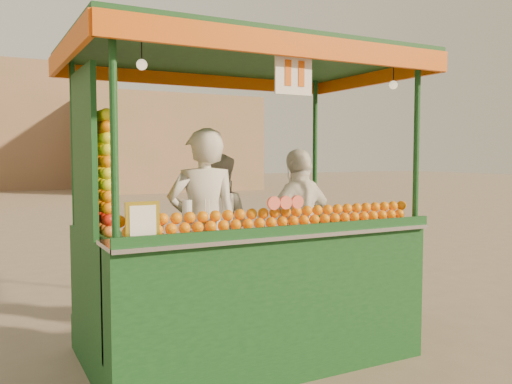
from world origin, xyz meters
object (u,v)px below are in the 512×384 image
vendor_middle (216,228)px  vendor_right (300,228)px  vendor_left (203,228)px  juice_cart (241,260)px

vendor_middle → vendor_right: 0.89m
vendor_left → vendor_right: 1.12m
vendor_left → juice_cart: bearing=172.8°
vendor_left → vendor_middle: vendor_left is taller
vendor_middle → juice_cart: bearing=127.8°
vendor_middle → vendor_right: bearing=-175.1°
vendor_left → vendor_middle: size_ratio=1.14×
juice_cart → vendor_right: 0.84m
vendor_left → vendor_right: (1.11, 0.13, -0.09)m
vendor_right → vendor_middle: bearing=-54.3°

